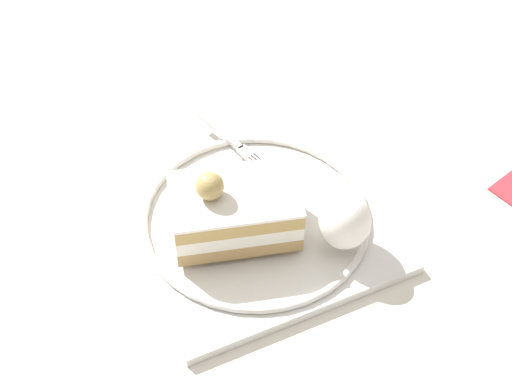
% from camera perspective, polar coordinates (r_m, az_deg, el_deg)
% --- Properties ---
extents(ground_plane, '(2.40, 2.40, 0.00)m').
position_cam_1_polar(ground_plane, '(0.68, 0.56, -2.38)').
color(ground_plane, silver).
extents(dessert_plate, '(0.23, 0.23, 0.02)m').
position_cam_1_polar(dessert_plate, '(0.67, 0.00, -2.21)').
color(dessert_plate, silver).
rests_on(dessert_plate, ground_plane).
extents(cake_slice, '(0.10, 0.13, 0.07)m').
position_cam_1_polar(cake_slice, '(0.64, -1.72, -1.39)').
color(cake_slice, tan).
rests_on(cake_slice, dessert_plate).
extents(whipped_cream_dollop, '(0.04, 0.04, 0.05)m').
position_cam_1_polar(whipped_cream_dollop, '(0.63, 6.85, -2.27)').
color(whipped_cream_dollop, white).
rests_on(whipped_cream_dollop, dessert_plate).
extents(fork, '(0.11, 0.03, 0.00)m').
position_cam_1_polar(fork, '(0.73, -1.68, 3.78)').
color(fork, silver).
rests_on(fork, dessert_plate).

